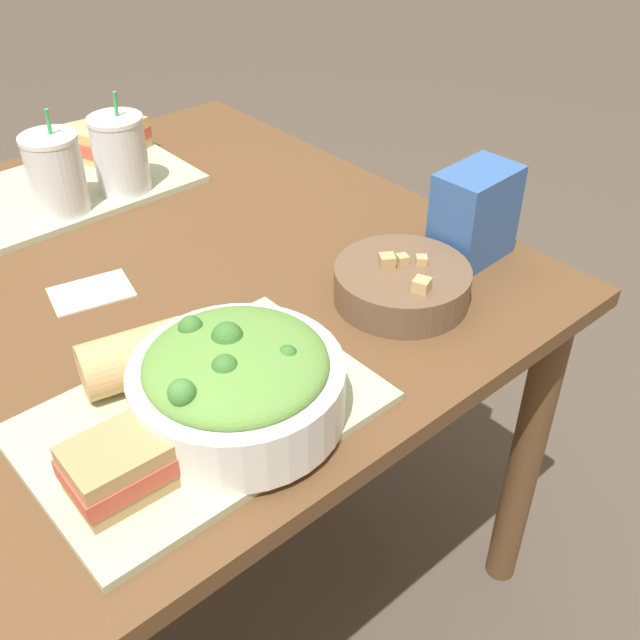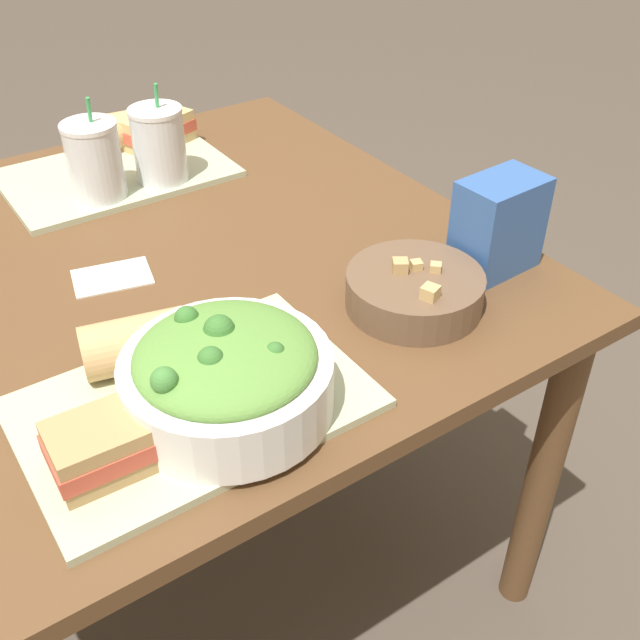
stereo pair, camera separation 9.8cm
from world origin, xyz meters
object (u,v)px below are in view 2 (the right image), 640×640
at_px(sandwich_far, 158,130).
at_px(drink_cup_red, 159,147).
at_px(chip_bag, 498,225).
at_px(salad_bowl, 227,374).
at_px(baguette_far, 120,130).
at_px(baguette_near, 137,343).
at_px(drink_cup_dark, 95,163).
at_px(sandwich_near, 110,443).
at_px(soup_bowl, 415,289).
at_px(napkin_folded, 112,277).

relative_size(sandwich_far, drink_cup_red, 0.89).
bearing_deg(chip_bag, sandwich_far, 106.46).
bearing_deg(sandwich_far, salad_bowl, -128.09).
bearing_deg(drink_cup_red, baguette_far, 92.61).
relative_size(salad_bowl, baguette_near, 1.73).
xyz_separation_m(baguette_far, drink_cup_dark, (-0.12, -0.19, 0.03)).
relative_size(drink_cup_dark, chip_bag, 1.21).
bearing_deg(baguette_near, drink_cup_dark, -1.82).
relative_size(sandwich_near, baguette_near, 0.92).
height_order(sandwich_far, chip_bag, chip_bag).
relative_size(baguette_near, sandwich_far, 0.91).
distance_m(salad_bowl, sandwich_near, 0.16).
distance_m(sandwich_near, baguette_near, 0.18).
height_order(salad_bowl, baguette_near, salad_bowl).
height_order(soup_bowl, chip_bag, chip_bag).
xyz_separation_m(baguette_near, drink_cup_dark, (0.14, 0.50, 0.03)).
distance_m(baguette_near, napkin_folded, 0.25).
xyz_separation_m(sandwich_far, napkin_folded, (-0.27, -0.41, -0.04)).
xyz_separation_m(soup_bowl, chip_bag, (0.18, 0.01, 0.05)).
bearing_deg(baguette_far, napkin_folded, 161.59).
distance_m(baguette_near, sandwich_far, 0.73).
relative_size(soup_bowl, sandwich_far, 1.24).
relative_size(salad_bowl, sandwich_far, 1.57).
bearing_deg(soup_bowl, sandwich_far, 95.92).
bearing_deg(napkin_folded, salad_bowl, -89.08).
height_order(baguette_near, napkin_folded, baguette_near).
xyz_separation_m(drink_cup_red, napkin_folded, (-0.21, -0.26, -0.08)).
relative_size(baguette_near, chip_bag, 0.98).
bearing_deg(sandwich_near, salad_bowl, 5.30).
bearing_deg(napkin_folded, drink_cup_dark, 72.12).
bearing_deg(chip_bag, napkin_folded, 146.19).
xyz_separation_m(sandwich_far, chip_bag, (0.25, -0.73, 0.03)).
xyz_separation_m(salad_bowl, chip_bag, (0.52, 0.06, 0.01)).
distance_m(baguette_far, drink_cup_red, 0.19).
xyz_separation_m(drink_cup_red, chip_bag, (0.31, -0.57, -0.00)).
height_order(salad_bowl, chip_bag, chip_bag).
height_order(soup_bowl, drink_cup_red, drink_cup_red).
relative_size(baguette_near, baguette_far, 1.38).
bearing_deg(chip_bag, baguette_near, 169.92).
distance_m(sandwich_far, baguette_far, 0.08).
height_order(soup_bowl, baguette_far, baguette_far).
relative_size(soup_bowl, napkin_folded, 1.51).
bearing_deg(napkin_folded, drink_cup_red, 50.96).
xyz_separation_m(drink_cup_dark, napkin_folded, (-0.08, -0.26, -0.08)).
relative_size(salad_bowl, chip_bag, 1.69).
xyz_separation_m(sandwich_far, drink_cup_red, (-0.06, -0.15, 0.03)).
bearing_deg(drink_cup_red, baguette_near, -117.71).
distance_m(soup_bowl, sandwich_near, 0.50).
relative_size(chip_bag, napkin_folded, 1.13).
bearing_deg(sandwich_far, baguette_far, 134.32).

